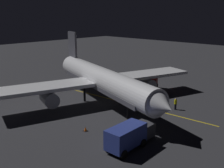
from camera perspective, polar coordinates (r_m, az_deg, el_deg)
The scene contains 10 objects.
ground_plane at distance 43.34m, azimuth -1.91°, elevation -4.15°, with size 180.00×180.00×0.20m, color #2F2F33.
apron_guide_stripe at distance 42.66m, azimuth 4.50°, elevation -4.35°, with size 0.24×26.15×0.01m, color gold.
airliner at distance 42.77m, azimuth -2.31°, elevation 0.93°, with size 33.02×32.55×10.36m.
baggage_truck at distance 29.33m, azimuth 3.64°, elevation -10.69°, with size 6.48×2.48×2.56m.
catering_truck at distance 50.09m, azimuth 8.02°, elevation -0.08°, with size 6.52×4.97×2.39m.
ground_crew_worker at distance 41.35m, azimuth 13.02°, elevation -4.02°, with size 0.40×0.40×1.74m.
traffic_cone_near_left at distance 41.26m, azimuth 10.97°, elevation -4.88°, with size 0.50×0.50×0.55m.
traffic_cone_near_right at distance 33.62m, azimuth -5.52°, elevation -9.29°, with size 0.50×0.50×0.55m.
traffic_cone_under_wing at distance 34.55m, azimuth 2.35°, elevation -8.56°, with size 0.50×0.50×0.55m.
traffic_cone_far at distance 34.84m, azimuth 8.19°, elevation -8.50°, with size 0.50×0.50×0.55m.
Camera 1 is at (28.56, 29.48, 13.84)m, focal length 44.10 mm.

